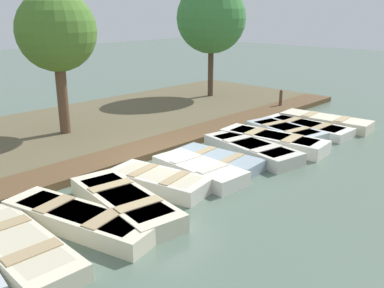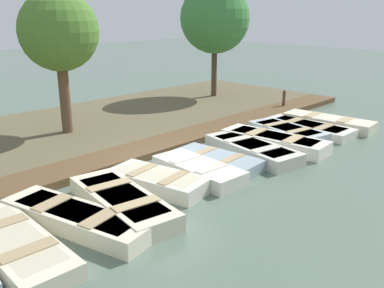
% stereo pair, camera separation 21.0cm
% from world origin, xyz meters
% --- Properties ---
extents(ground_plane, '(80.00, 80.00, 0.00)m').
position_xyz_m(ground_plane, '(0.00, 0.00, 0.00)').
color(ground_plane, '#566B5B').
extents(shore_bank, '(8.00, 24.00, 0.15)m').
position_xyz_m(shore_bank, '(-5.00, 0.00, 0.07)').
color(shore_bank, brown).
rests_on(shore_bank, ground_plane).
extents(dock_walkway, '(1.31, 23.14, 0.22)m').
position_xyz_m(dock_walkway, '(-1.48, 0.00, 0.11)').
color(dock_walkway, brown).
rests_on(dock_walkway, ground_plane).
extents(rowboat_1, '(3.43, 1.23, 0.36)m').
position_xyz_m(rowboat_1, '(1.30, -5.30, 0.18)').
color(rowboat_1, beige).
rests_on(rowboat_1, ground_plane).
extents(rowboat_2, '(3.70, 1.78, 0.40)m').
position_xyz_m(rowboat_2, '(1.23, -3.96, 0.20)').
color(rowboat_2, beige).
rests_on(rowboat_2, ground_plane).
extents(rowboat_3, '(3.47, 1.63, 0.43)m').
position_xyz_m(rowboat_3, '(1.31, -2.83, 0.21)').
color(rowboat_3, beige).
rests_on(rowboat_3, ground_plane).
extents(rowboat_4, '(2.78, 1.59, 0.41)m').
position_xyz_m(rowboat_4, '(0.92, -1.43, 0.20)').
color(rowboat_4, beige).
rests_on(rowboat_4, ground_plane).
extents(rowboat_5, '(2.77, 1.25, 0.40)m').
position_xyz_m(rowboat_5, '(1.13, -0.15, 0.20)').
color(rowboat_5, silver).
rests_on(rowboat_5, ground_plane).
extents(rowboat_6, '(2.70, 1.25, 0.36)m').
position_xyz_m(rowboat_6, '(0.94, 0.86, 0.18)').
color(rowboat_6, '#8C9EA8').
rests_on(rowboat_6, ground_plane).
extents(rowboat_7, '(3.44, 1.75, 0.41)m').
position_xyz_m(rowboat_7, '(1.11, 2.29, 0.20)').
color(rowboat_7, beige).
rests_on(rowboat_7, ground_plane).
extents(rowboat_8, '(3.61, 1.42, 0.44)m').
position_xyz_m(rowboat_8, '(1.13, 3.46, 0.22)').
color(rowboat_8, silver).
rests_on(rowboat_8, ground_plane).
extents(rowboat_9, '(3.00, 1.69, 0.41)m').
position_xyz_m(rowboat_9, '(0.83, 4.71, 0.21)').
color(rowboat_9, '#B2BCC1').
rests_on(rowboat_9, ground_plane).
extents(rowboat_10, '(3.34, 1.28, 0.33)m').
position_xyz_m(rowboat_10, '(0.98, 5.91, 0.16)').
color(rowboat_10, silver).
rests_on(rowboat_10, ground_plane).
extents(rowboat_11, '(3.47, 1.32, 0.41)m').
position_xyz_m(rowboat_11, '(1.16, 7.08, 0.20)').
color(rowboat_11, beige).
rests_on(rowboat_11, ground_plane).
extents(mooring_post_far, '(0.14, 0.14, 0.92)m').
position_xyz_m(mooring_post_far, '(-1.62, 8.27, 0.47)').
color(mooring_post_far, brown).
rests_on(mooring_post_far, ground_plane).
extents(park_tree_left, '(2.68, 2.68, 4.99)m').
position_xyz_m(park_tree_left, '(-4.93, -0.58, 3.60)').
color(park_tree_left, brown).
rests_on(park_tree_left, ground_plane).
extents(park_tree_center, '(3.35, 3.35, 5.60)m').
position_xyz_m(park_tree_center, '(-5.61, 8.06, 3.91)').
color(park_tree_center, '#4C3828').
rests_on(park_tree_center, ground_plane).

